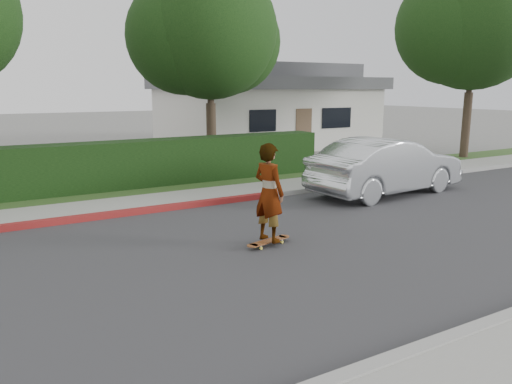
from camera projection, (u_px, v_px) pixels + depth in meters
ground at (333, 240)px, 10.25m from camera, size 120.00×120.00×0.00m
road at (333, 240)px, 10.25m from camera, size 60.00×8.00×0.01m
curb_far at (239, 199)px, 13.70m from camera, size 60.00×0.20×0.15m
curb_red_section at (44, 223)px, 11.24m from camera, size 12.00×0.21×0.15m
sidewalk_far at (224, 194)px, 14.47m from camera, size 60.00×1.60×0.12m
planting_strip at (202, 185)px, 15.82m from camera, size 60.00×1.60×0.10m
hedge at (100, 168)px, 14.71m from camera, size 15.00×1.00×1.50m
tree_center at (207, 35)px, 17.75m from camera, size 5.66×4.84×7.44m
tree_right at (470, 26)px, 20.91m from camera, size 6.32×5.60×8.56m
house at (264, 106)px, 27.29m from camera, size 10.60×8.60×4.30m
skateboard at (269, 241)px, 9.85m from camera, size 1.11×0.46×0.10m
skateboarder at (269, 193)px, 9.65m from camera, size 0.63×0.80×1.93m
car_silver at (387, 166)px, 14.53m from camera, size 5.14×2.18×1.65m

